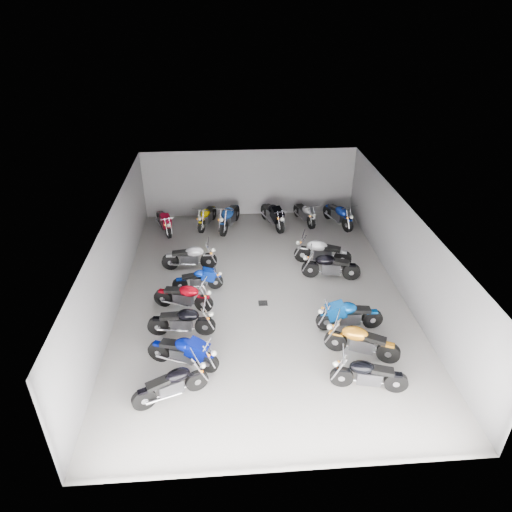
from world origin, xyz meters
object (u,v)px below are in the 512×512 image
object	(u,v)px
motorcycle_left_b	(183,352)
motorcycle_right_a	(368,375)
motorcycle_back_b	(207,216)
motorcycle_left_e	(198,280)
motorcycle_right_c	(349,315)
motorcycle_left_c	(182,321)
motorcycle_right_e	(330,266)
motorcycle_left_a	(171,384)
motorcycle_right_f	(322,252)
motorcycle_back_c	(229,217)
motorcycle_back_e	(305,213)
motorcycle_right_b	(361,341)
motorcycle_back_f	(338,215)
motorcycle_left_d	(184,296)
motorcycle_back_a	(164,222)
motorcycle_left_f	(190,257)
drain_grate	(263,303)

from	to	relation	value
motorcycle_left_b	motorcycle_right_a	size ratio (longest dim) A/B	1.01
motorcycle_right_a	motorcycle_back_b	xyz separation A→B (m)	(-4.55, 10.42, -0.00)
motorcycle_left_e	motorcycle_right_c	xyz separation A→B (m)	(4.88, -2.56, 0.08)
motorcycle_left_c	motorcycle_right_e	bearing A→B (deg)	123.23
motorcycle_left_a	motorcycle_right_e	bearing A→B (deg)	112.79
motorcycle_right_e	motorcycle_right_f	bearing A→B (deg)	16.58
motorcycle_left_b	motorcycle_right_e	bearing A→B (deg)	151.22
motorcycle_back_c	motorcycle_back_e	xyz separation A→B (m)	(3.53, 0.32, -0.09)
motorcycle_back_b	motorcycle_back_e	bearing A→B (deg)	-160.27
motorcycle_right_b	motorcycle_back_f	world-z (taller)	motorcycle_right_b
motorcycle_right_e	motorcycle_back_b	distance (m)	6.75
motorcycle_left_d	motorcycle_back_b	bearing A→B (deg)	-169.16
motorcycle_left_c	motorcycle_back_a	bearing A→B (deg)	-165.32
motorcycle_left_c	motorcycle_right_a	world-z (taller)	motorcycle_left_c
motorcycle_left_b	motorcycle_left_c	distance (m)	1.44
motorcycle_left_f	motorcycle_left_a	bearing A→B (deg)	0.01
motorcycle_left_b	motorcycle_left_c	size ratio (longest dim) A/B	0.98
motorcycle_back_a	motorcycle_right_f	bearing A→B (deg)	131.93
motorcycle_right_a	motorcycle_back_c	distance (m)	10.72
motorcycle_right_a	motorcycle_left_e	bearing A→B (deg)	54.91
motorcycle_left_d	motorcycle_right_c	xyz separation A→B (m)	(5.32, -1.46, 0.01)
motorcycle_right_e	motorcycle_right_a	bearing A→B (deg)	-170.69
motorcycle_left_f	motorcycle_right_e	distance (m)	5.41
motorcycle_left_f	motorcycle_right_b	world-z (taller)	motorcycle_right_b
motorcycle_back_f	motorcycle_left_d	bearing A→B (deg)	19.96
motorcycle_right_c	motorcycle_back_f	size ratio (longest dim) A/B	1.02
motorcycle_left_a	motorcycle_right_c	size ratio (longest dim) A/B	0.92
motorcycle_left_e	motorcycle_back_b	bearing A→B (deg)	172.06
motorcycle_left_c	motorcycle_right_a	bearing A→B (deg)	67.22
motorcycle_left_b	motorcycle_left_d	distance (m)	2.82
motorcycle_right_c	motorcycle_back_c	xyz separation A→B (m)	(-3.64, 7.54, 0.06)
motorcycle_right_c	motorcycle_back_c	bearing A→B (deg)	25.76
motorcycle_left_b	motorcycle_back_f	bearing A→B (deg)	164.74
motorcycle_left_f	motorcycle_right_f	size ratio (longest dim) A/B	0.97
drain_grate	motorcycle_back_c	distance (m)	6.09
motorcycle_left_a	motorcycle_left_b	xyz separation A→B (m)	(0.24, 1.21, 0.02)
motorcycle_left_a	motorcycle_back_c	world-z (taller)	motorcycle_back_c
motorcycle_right_e	motorcycle_right_f	distance (m)	1.06
motorcycle_left_c	motorcycle_left_a	bearing A→B (deg)	2.31
motorcycle_left_f	motorcycle_back_b	xyz separation A→B (m)	(0.58, 3.74, -0.02)
motorcycle_left_a	motorcycle_right_b	distance (m)	5.58
motorcycle_left_f	motorcycle_back_c	bearing A→B (deg)	156.16
motorcycle_left_f	motorcycle_right_a	bearing A→B (deg)	38.74
motorcycle_right_c	drain_grate	bearing A→B (deg)	59.13
motorcycle_left_c	motorcycle_right_f	size ratio (longest dim) A/B	0.97
motorcycle_right_e	motorcycle_back_a	size ratio (longest dim) A/B	1.10
motorcycle_back_a	motorcycle_left_a	bearing A→B (deg)	75.98
motorcycle_left_f	motorcycle_left_c	bearing A→B (deg)	0.68
motorcycle_back_a	motorcycle_back_c	size ratio (longest dim) A/B	0.87
motorcycle_left_e	motorcycle_right_a	world-z (taller)	motorcycle_right_a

